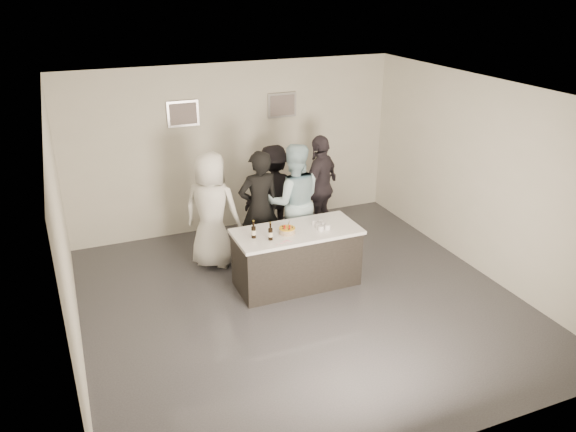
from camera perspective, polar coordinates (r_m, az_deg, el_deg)
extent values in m
plane|color=#3D3D42|center=(8.20, 1.35, -8.69)|extent=(6.00, 6.00, 0.00)
plane|color=white|center=(7.09, 1.57, 12.37)|extent=(6.00, 6.00, 0.00)
cube|color=silver|center=(10.19, -5.40, 6.93)|extent=(6.00, 0.04, 3.00)
cube|color=silver|center=(5.23, 15.02, -10.45)|extent=(6.00, 0.04, 3.00)
cube|color=silver|center=(6.97, -21.78, -2.53)|extent=(0.04, 6.00, 3.00)
cube|color=silver|center=(9.08, 19.09, 3.71)|extent=(0.04, 6.00, 3.00)
cube|color=#B2B2B7|center=(9.77, -10.62, 10.18)|extent=(0.54, 0.04, 0.44)
cube|color=#B2B2B7|center=(10.28, -0.61, 11.20)|extent=(0.54, 0.04, 0.44)
cube|color=white|center=(8.43, 0.88, -4.23)|extent=(1.86, 0.86, 0.90)
cylinder|color=gold|center=(8.12, -0.09, -1.53)|extent=(0.24, 0.24, 0.08)
cylinder|color=black|center=(7.95, -3.52, -1.38)|extent=(0.07, 0.07, 0.26)
cylinder|color=black|center=(7.89, -1.80, -1.57)|extent=(0.07, 0.07, 0.26)
cube|color=orange|center=(8.32, 3.37, -0.90)|extent=(0.19, 0.30, 0.08)
cube|color=pink|center=(7.85, -0.56, -2.71)|extent=(0.24, 0.08, 0.01)
imported|color=black|center=(8.90, -2.92, 0.80)|extent=(0.71, 0.48, 1.89)
imported|color=#AFD7E4|center=(9.09, 0.60, 1.47)|extent=(1.08, 0.93, 1.94)
imported|color=white|center=(8.90, -7.75, 0.57)|extent=(1.10, 1.03, 1.88)
imported|color=#362F38|center=(9.87, 3.32, 2.98)|extent=(1.14, 1.04, 1.86)
imported|color=black|center=(9.93, -1.41, 2.54)|extent=(1.09, 0.63, 1.67)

